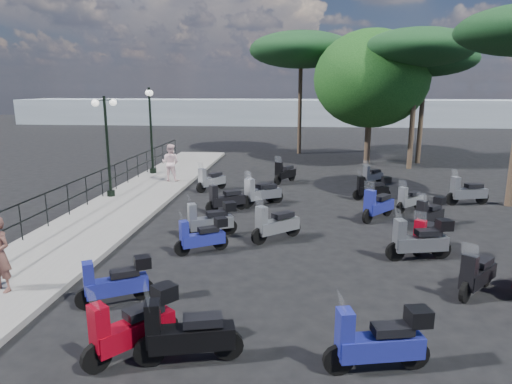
# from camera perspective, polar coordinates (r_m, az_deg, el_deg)

# --- Properties ---
(ground) EXTENTS (120.00, 120.00, 0.00)m
(ground) POSITION_cam_1_polar(r_m,az_deg,el_deg) (13.26, 4.51, -6.86)
(ground) COLOR black
(ground) RESTS_ON ground
(sidewalk) EXTENTS (3.00, 30.00, 0.15)m
(sidewalk) POSITION_cam_1_polar(r_m,az_deg,el_deg) (17.44, -17.13, -2.28)
(sidewalk) COLOR slate
(sidewalk) RESTS_ON ground
(railing) EXTENTS (0.04, 26.04, 1.10)m
(railing) POSITION_cam_1_polar(r_m,az_deg,el_deg) (17.62, -21.45, 0.30)
(railing) COLOR black
(railing) RESTS_ON sidewalk
(lamp_post_1) EXTENTS (0.64, 1.10, 4.00)m
(lamp_post_1) POSITION_cam_1_polar(r_m,az_deg,el_deg) (19.18, -18.12, 6.18)
(lamp_post_1) COLOR black
(lamp_post_1) RESTS_ON sidewalk
(lamp_post_2) EXTENTS (0.70, 1.20, 4.33)m
(lamp_post_2) POSITION_cam_1_polar(r_m,az_deg,el_deg) (23.92, -13.02, 8.16)
(lamp_post_2) COLOR black
(lamp_post_2) RESTS_ON sidewalk
(pedestrian_far) EXTENTS (0.93, 0.77, 1.75)m
(pedestrian_far) POSITION_cam_1_polar(r_m,az_deg,el_deg) (21.86, -10.64, 3.62)
(pedestrian_far) COLOR silver
(pedestrian_far) RESTS_ON sidewalk
(scooter_1) EXTENTS (1.31, 1.50, 1.44)m
(scooter_1) POSITION_cam_1_polar(r_m,az_deg,el_deg) (8.29, -15.12, -15.92)
(scooter_1) COLOR black
(scooter_1) RESTS_ON ground
(scooter_2) EXTENTS (1.47, 0.97, 1.29)m
(scooter_2) POSITION_cam_1_polar(r_m,az_deg,el_deg) (10.20, -17.14, -10.75)
(scooter_2) COLOR black
(scooter_2) RESTS_ON ground
(scooter_3) EXTENTS (1.61, 0.96, 1.38)m
(scooter_3) POSITION_cam_1_polar(r_m,az_deg,el_deg) (14.03, -5.72, -3.53)
(scooter_3) COLOR black
(scooter_3) RESTS_ON ground
(scooter_4) EXTENTS (1.53, 1.04, 1.38)m
(scooter_4) POSITION_cam_1_polar(r_m,az_deg,el_deg) (17.72, 0.77, -0.11)
(scooter_4) COLOR black
(scooter_4) RESTS_ON ground
(scooter_5) EXTENTS (1.12, 1.40, 1.34)m
(scooter_5) POSITION_cam_1_polar(r_m,az_deg,el_deg) (20.24, -5.67, 1.44)
(scooter_5) COLOR black
(scooter_5) RESTS_ON ground
(scooter_7) EXTENTS (1.79, 0.73, 1.45)m
(scooter_7) POSITION_cam_1_polar(r_m,az_deg,el_deg) (7.95, -8.74, -17.29)
(scooter_7) COLOR black
(scooter_7) RESTS_ON ground
(scooter_8) EXTENTS (1.40, 0.96, 1.24)m
(scooter_8) POSITION_cam_1_polar(r_m,az_deg,el_deg) (12.72, -6.75, -5.55)
(scooter_8) COLOR black
(scooter_8) RESTS_ON ground
(scooter_9) EXTENTS (1.43, 1.06, 1.33)m
(scooter_9) POSITION_cam_1_polar(r_m,az_deg,el_deg) (16.78, -3.81, -0.95)
(scooter_9) COLOR black
(scooter_9) RESTS_ON ground
(scooter_10) EXTENTS (1.20, 1.47, 1.42)m
(scooter_10) POSITION_cam_1_polar(r_m,az_deg,el_deg) (17.67, 0.34, -0.11)
(scooter_10) COLOR black
(scooter_10) RESTS_ON ground
(scooter_11) EXTENTS (1.01, 1.53, 1.37)m
(scooter_11) POSITION_cam_1_polar(r_m,az_deg,el_deg) (21.83, 3.59, 2.35)
(scooter_11) COLOR black
(scooter_11) RESTS_ON ground
(scooter_13) EXTENTS (1.75, 0.68, 1.41)m
(scooter_13) POSITION_cam_1_polar(r_m,az_deg,el_deg) (7.90, 15.11, -17.60)
(scooter_13) COLOR black
(scooter_13) RESTS_ON ground
(scooter_14) EXTENTS (1.42, 1.28, 1.44)m
(scooter_14) POSITION_cam_1_polar(r_m,az_deg,el_deg) (13.61, 2.45, -4.10)
(scooter_14) COLOR black
(scooter_14) RESTS_ON ground
(scooter_15) EXTENTS (1.79, 0.72, 1.44)m
(scooter_15) POSITION_cam_1_polar(r_m,az_deg,el_deg) (12.85, 19.82, -5.71)
(scooter_15) COLOR black
(scooter_15) RESTS_ON ground
(scooter_16) EXTENTS (1.25, 1.47, 1.45)m
(scooter_16) POSITION_cam_1_polar(r_m,az_deg,el_deg) (16.26, 14.95, -1.67)
(scooter_16) COLOR black
(scooter_16) RESTS_ON ground
(scooter_17) EXTENTS (1.14, 1.09, 1.19)m
(scooter_17) POSITION_cam_1_polar(r_m,az_deg,el_deg) (22.17, 14.28, 1.96)
(scooter_17) COLOR black
(scooter_17) RESTS_ON ground
(scooter_20) EXTENTS (1.15, 1.33, 1.32)m
(scooter_20) POSITION_cam_1_polar(r_m,az_deg,el_deg) (11.30, 25.87, -9.30)
(scooter_20) COLOR black
(scooter_20) RESTS_ON ground
(scooter_21) EXTENTS (0.99, 1.35, 1.26)m
(scooter_21) POSITION_cam_1_polar(r_m,az_deg,el_deg) (13.64, 20.42, -5.16)
(scooter_21) COLOR black
(scooter_21) RESTS_ON ground
(scooter_22) EXTENTS (1.17, 1.14, 1.23)m
(scooter_22) POSITION_cam_1_polar(r_m,az_deg,el_deg) (17.76, 18.63, -0.95)
(scooter_22) COLOR black
(scooter_22) RESTS_ON ground
(scooter_23) EXTENTS (1.57, 0.58, 1.26)m
(scooter_23) POSITION_cam_1_polar(r_m,az_deg,el_deg) (19.08, 14.35, 0.41)
(scooter_23) COLOR black
(scooter_23) RESTS_ON ground
(scooter_27) EXTENTS (1.22, 1.21, 1.25)m
(scooter_27) POSITION_cam_1_polar(r_m,az_deg,el_deg) (15.91, 20.89, -2.53)
(scooter_27) COLOR black
(scooter_27) RESTS_ON ground
(scooter_28) EXTENTS (1.77, 0.75, 1.43)m
(scooter_28) POSITION_cam_1_polar(r_m,az_deg,el_deg) (19.54, 24.84, -0.04)
(scooter_28) COLOR black
(scooter_28) RESTS_ON ground
(broadleaf_tree) EXTENTS (6.63, 6.63, 7.78)m
(broadleaf_tree) POSITION_cam_1_polar(r_m,az_deg,el_deg) (28.10, 14.18, 13.53)
(broadleaf_tree) COLOR #38281E
(broadleaf_tree) RESTS_ON ground
(pine_0) EXTENTS (5.94, 5.94, 7.59)m
(pine_0) POSITION_cam_1_polar(r_m,az_deg,el_deg) (26.95, 19.58, 16.58)
(pine_0) COLOR #38281E
(pine_0) RESTS_ON ground
(pine_1) EXTENTS (5.83, 5.83, 7.11)m
(pine_1) POSITION_cam_1_polar(r_m,az_deg,el_deg) (29.12, 20.45, 15.29)
(pine_1) COLOR #38281E
(pine_1) RESTS_ON ground
(pine_2) EXTENTS (6.89, 6.89, 8.11)m
(pine_2) POSITION_cam_1_polar(r_m,az_deg,el_deg) (31.70, 5.66, 17.24)
(pine_2) COLOR #38281E
(pine_2) RESTS_ON ground
(distant_hills) EXTENTS (70.00, 8.00, 3.00)m
(distant_hills) POSITION_cam_1_polar(r_m,az_deg,el_deg) (57.56, 5.61, 9.93)
(distant_hills) COLOR gray
(distant_hills) RESTS_ON ground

